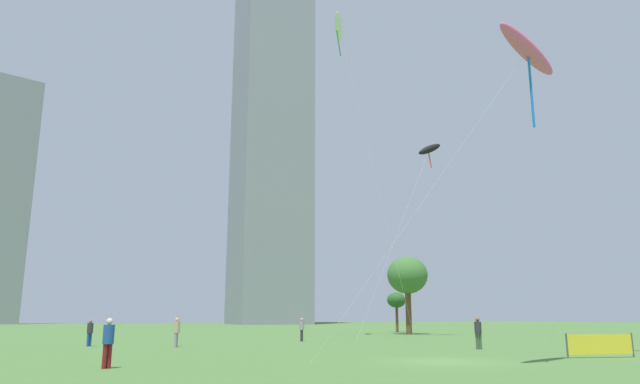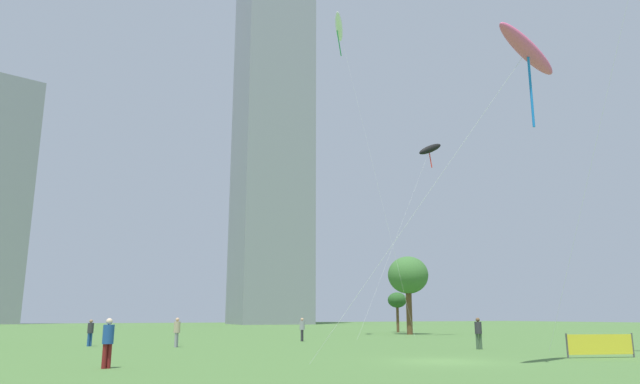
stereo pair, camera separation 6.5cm
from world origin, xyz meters
name	(u,v)px [view 2 (the right image)]	position (x,y,z in m)	size (l,w,h in m)	color
ground	(444,362)	(0.00, 0.00, 0.00)	(280.00, 280.00, 0.00)	#4C7538
person_standing_0	(478,331)	(7.67, 6.35, 1.06)	(0.41, 0.41, 1.84)	#3F593F
person_standing_1	(108,339)	(-13.60, 2.98, 1.08)	(0.41, 0.41, 1.87)	maroon
person_standing_2	(90,331)	(-12.82, 20.22, 0.99)	(0.38, 0.38, 1.71)	#1E478C
person_standing_3	(302,328)	(2.66, 20.73, 1.03)	(0.40, 0.40, 1.78)	#2D2D33
person_standing_4	(177,330)	(-7.98, 16.60, 1.06)	(0.41, 0.41, 1.83)	gray
kite_flying_0	(527,51)	(1.32, -4.83, 12.83)	(9.52, 7.46, 13.50)	silver
kite_flying_1	(339,27)	(8.66, 25.38, 30.44)	(6.97, 5.33, 31.42)	silver
kite_flying_2	(430,149)	(17.73, 23.21, 18.21)	(10.90, 1.68, 19.17)	silver
park_tree_1	(397,301)	(22.69, 37.20, 3.70)	(2.25, 2.25, 4.69)	brown
park_tree_2	(408,276)	(19.52, 30.26, 6.14)	(4.32, 4.32, 8.22)	brown
distant_highrise_1	(272,134)	(32.50, 104.82, 45.98)	(16.61, 17.40, 91.96)	gray
event_banner	(600,345)	(8.12, -1.55, 0.61)	(3.39, 1.08, 1.14)	#4C4C4C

